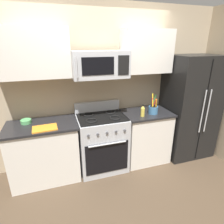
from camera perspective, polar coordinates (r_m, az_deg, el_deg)
The scene contains 13 objects.
ground_plane at distance 2.85m, azimuth 0.86°, elevation -24.08°, with size 16.00×16.00×0.00m, color #473828.
wall_back at distance 3.12m, azimuth -5.18°, elevation 7.43°, with size 8.00×0.10×2.60m, color tan.
counter_left at distance 3.03m, azimuth -20.02°, elevation -11.54°, with size 1.01×0.61×0.91m.
range_oven at distance 3.08m, azimuth -3.14°, elevation -9.22°, with size 0.76×0.65×1.09m.
counter_right at distance 3.35m, azimuth 10.18°, elevation -7.32°, with size 0.80×0.61×0.91m.
refrigerator at distance 3.62m, azimuth 22.81°, elevation 1.36°, with size 0.86×0.72×1.82m.
microwave at distance 2.72m, azimuth -3.80°, elevation 14.47°, with size 0.80×0.44×0.38m.
upper_cabinets_left at distance 2.76m, azimuth -23.75°, elevation 16.31°, with size 1.00×0.34×0.66m.
upper_cabinets_right at distance 3.11m, azimuth 10.62°, elevation 17.90°, with size 0.79×0.34×0.66m.
utensil_crock at distance 3.10m, azimuth 12.61°, elevation 0.84°, with size 0.15×0.15×0.34m.
cutting_board at distance 2.68m, azimuth -20.07°, elevation -4.72°, with size 0.32×0.23×0.02m, color orange.
bottle_oil at distance 2.94m, azimuth 9.48°, elevation 0.28°, with size 0.06×0.06×0.19m.
prep_bowl at distance 2.95m, azimuth -25.08°, elevation -2.60°, with size 0.15×0.15×0.06m.
Camera 1 is at (-0.65, -1.92, 2.00)m, focal length 29.54 mm.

